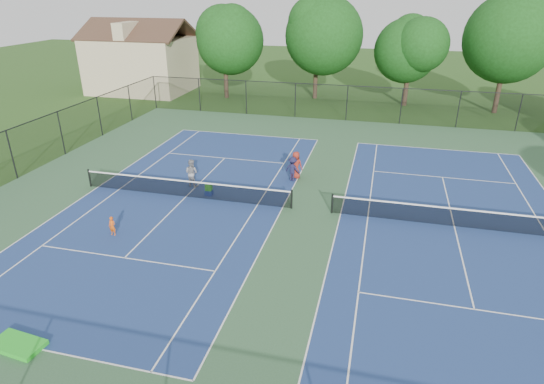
% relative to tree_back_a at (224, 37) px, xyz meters
% --- Properties ---
extents(ground, '(140.00, 140.00, 0.00)m').
position_rel_tree_back_a_xyz_m(ground, '(13.00, -24.00, -6.04)').
color(ground, '#234716').
rests_on(ground, ground).
extents(court_pad, '(36.00, 36.00, 0.01)m').
position_rel_tree_back_a_xyz_m(court_pad, '(13.00, -24.00, -6.03)').
color(court_pad, '#315836').
rests_on(court_pad, ground).
extents(tennis_court_left, '(12.00, 23.83, 1.07)m').
position_rel_tree_back_a_xyz_m(tennis_court_left, '(6.00, -24.00, -5.94)').
color(tennis_court_left, navy).
rests_on(tennis_court_left, ground).
extents(tennis_court_right, '(12.00, 23.83, 1.07)m').
position_rel_tree_back_a_xyz_m(tennis_court_right, '(20.00, -24.00, -5.94)').
color(tennis_court_right, navy).
rests_on(tennis_court_right, ground).
extents(perimeter_fence, '(36.08, 36.08, 3.02)m').
position_rel_tree_back_a_xyz_m(perimeter_fence, '(13.00, -24.00, -4.44)').
color(perimeter_fence, black).
rests_on(perimeter_fence, ground).
extents(tree_back_a, '(6.80, 6.80, 9.15)m').
position_rel_tree_back_a_xyz_m(tree_back_a, '(0.00, 0.00, 0.00)').
color(tree_back_a, '#2D2116').
rests_on(tree_back_a, ground).
extents(tree_back_b, '(7.60, 7.60, 10.03)m').
position_rel_tree_back_a_xyz_m(tree_back_b, '(9.00, 2.00, 0.56)').
color(tree_back_b, '#2D2116').
rests_on(tree_back_b, ground).
extents(tree_back_c, '(6.00, 6.00, 8.40)m').
position_rel_tree_back_a_xyz_m(tree_back_c, '(18.00, 1.00, -0.56)').
color(tree_back_c, '#2D2116').
rests_on(tree_back_c, ground).
extents(tree_back_d, '(7.80, 7.80, 10.37)m').
position_rel_tree_back_a_xyz_m(tree_back_d, '(26.00, 0.00, 0.79)').
color(tree_back_d, '#2D2116').
rests_on(tree_back_d, ground).
extents(clapboard_house, '(10.80, 8.10, 7.65)m').
position_rel_tree_back_a_xyz_m(clapboard_house, '(-10.00, 1.00, -2.95)').
color(clapboard_house, tan).
rests_on(clapboard_house, ground).
extents(child_player, '(0.36, 0.25, 0.94)m').
position_rel_tree_back_a_xyz_m(child_player, '(4.45, -28.74, -5.57)').
color(child_player, '#E0520E').
rests_on(child_player, ground).
extents(instructor, '(0.91, 0.78, 1.62)m').
position_rel_tree_back_a_xyz_m(instructor, '(5.74, -22.47, -5.23)').
color(instructor, gray).
rests_on(instructor, ground).
extents(bystander_b, '(1.09, 0.83, 1.49)m').
position_rel_tree_back_a_xyz_m(bystander_b, '(11.24, -20.29, -5.29)').
color(bystander_b, '#1B1938').
rests_on(bystander_b, ground).
extents(bystander_c, '(0.92, 0.72, 1.67)m').
position_rel_tree_back_a_xyz_m(bystander_c, '(11.33, -19.83, -5.21)').
color(bystander_c, maroon).
rests_on(bystander_c, ground).
extents(ball_crate, '(0.43, 0.33, 0.30)m').
position_rel_tree_back_a_xyz_m(ball_crate, '(7.15, -23.46, -5.89)').
color(ball_crate, navy).
rests_on(ball_crate, ground).
extents(ball_hopper, '(0.34, 0.28, 0.39)m').
position_rel_tree_back_a_xyz_m(ball_hopper, '(7.15, -23.46, -5.55)').
color(ball_hopper, green).
rests_on(ball_hopper, ball_crate).
extents(green_tarp, '(1.78, 1.07, 0.16)m').
position_rel_tree_back_a_xyz_m(green_tarp, '(5.46, -35.95, -5.95)').
color(green_tarp, green).
rests_on(green_tarp, ground).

